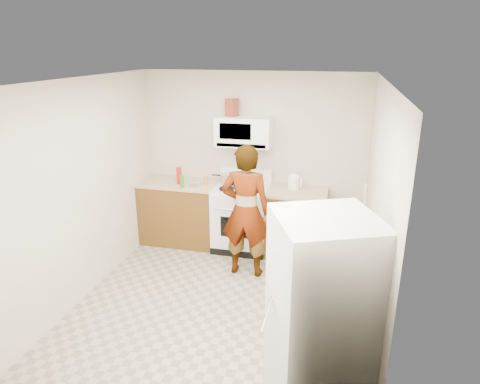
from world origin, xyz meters
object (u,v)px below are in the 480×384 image
(microwave, at_px, (244,131))
(kettle, at_px, (294,182))
(person, at_px, (246,211))
(fridge, at_px, (321,322))
(gas_range, at_px, (242,216))
(saucepan, at_px, (228,178))

(microwave, distance_m, kettle, 0.98)
(person, distance_m, fridge, 2.32)
(person, distance_m, kettle, 0.96)
(gas_range, height_order, kettle, gas_range)
(gas_range, bearing_deg, person, -72.75)
(gas_range, bearing_deg, kettle, 7.78)
(fridge, relative_size, saucepan, 8.01)
(person, height_order, kettle, person)
(gas_range, xyz_separation_m, fridge, (1.27, -2.78, 0.36))
(fridge, bearing_deg, microwave, 90.61)
(fridge, xyz_separation_m, saucepan, (-1.50, 2.88, 0.16))
(fridge, distance_m, saucepan, 3.25)
(person, xyz_separation_m, fridge, (1.05, -2.07, -0.01))
(saucepan, bearing_deg, person, -60.76)
(microwave, relative_size, kettle, 4.15)
(person, height_order, saucepan, person)
(saucepan, bearing_deg, fridge, -62.42)
(microwave, height_order, fridge, microwave)
(gas_range, distance_m, person, 0.83)
(microwave, xyz_separation_m, person, (0.22, -0.84, -0.84))
(person, bearing_deg, kettle, -122.20)
(microwave, height_order, person, microwave)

